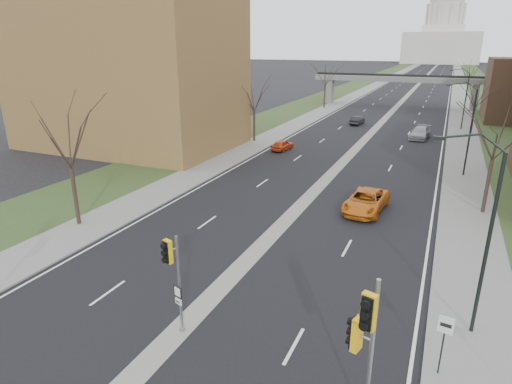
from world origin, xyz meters
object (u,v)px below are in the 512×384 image
Objects in this scene: signal_pole_median at (173,269)px; car_left_far at (357,120)px; car_left_near at (282,145)px; car_right_mid at (420,133)px; car_right_near at (366,201)px; signal_pole_right at (364,333)px; speed_limit_sign at (444,335)px.

car_left_far is at bearing 111.80° from signal_pole_median.
car_right_mid is at bearing -129.13° from car_left_near.
car_left_far is 38.14m from car_right_near.
car_left_near is at bearing 130.09° from signal_pole_right.
signal_pole_median is 0.85× the size of signal_pole_right.
car_left_near is 0.69× the size of car_right_mid.
signal_pole_right is at bearing -117.87° from speed_limit_sign.
speed_limit_sign is 55.29m from car_left_far.
car_right_mid is at bearing 107.58° from signal_pole_right.
signal_pole_median is 1.13× the size of car_left_far.
speed_limit_sign is 0.68× the size of car_left_near.
car_left_far is (-3.31, 55.44, -2.53)m from signal_pole_median.
car_left_near is 20.08m from car_right_mid.
car_right_mid is (14.57, 13.81, 0.15)m from car_left_near.
signal_pole_right is at bearing 121.65° from car_left_near.
car_right_near is at bearing 117.02° from speed_limit_sign.
signal_pole_median reaches higher than car_left_near.
speed_limit_sign is 17.26m from car_right_near.
car_right_mid reaches higher than car_left_near.
car_right_near reaches higher than car_left_near.
car_left_near is at bearing 133.35° from car_right_near.
signal_pole_right is 1.00× the size of car_right_mid.
signal_pole_right reaches higher than car_right_mid.
signal_pole_median is at bearing -174.51° from signal_pole_right.
signal_pole_median reaches higher than car_right_near.
signal_pole_median is 0.81× the size of car_right_near.
car_right_mid is at bearing 102.54° from speed_limit_sign.
car_right_near is at bearing -87.37° from car_right_mid.
car_right_near is at bearing 115.33° from signal_pole_right.
signal_pole_right is 1.46× the size of car_left_near.
signal_pole_right is 0.96× the size of car_right_near.
car_right_mid is (9.88, -7.41, 0.12)m from car_left_far.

